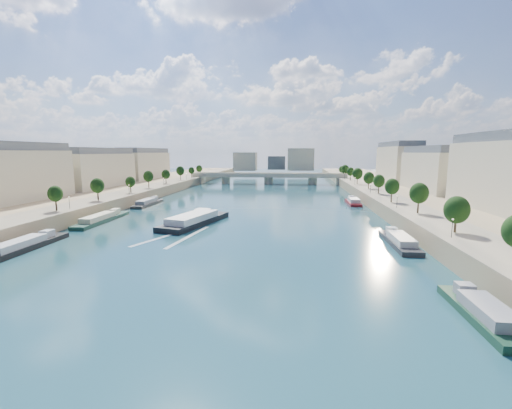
# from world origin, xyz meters

# --- Properties ---
(ground) EXTENTS (700.00, 700.00, 0.00)m
(ground) POSITION_xyz_m (0.00, 100.00, 0.00)
(ground) COLOR #0C2837
(ground) RESTS_ON ground
(quay_left) EXTENTS (44.00, 520.00, 5.00)m
(quay_left) POSITION_xyz_m (-72.00, 100.00, 2.50)
(quay_left) COLOR #9E8460
(quay_left) RESTS_ON ground
(quay_right) EXTENTS (44.00, 520.00, 5.00)m
(quay_right) POSITION_xyz_m (72.00, 100.00, 2.50)
(quay_right) COLOR #9E8460
(quay_right) RESTS_ON ground
(pave_left) EXTENTS (14.00, 520.00, 0.10)m
(pave_left) POSITION_xyz_m (-57.00, 100.00, 5.05)
(pave_left) COLOR gray
(pave_left) RESTS_ON quay_left
(pave_right) EXTENTS (14.00, 520.00, 0.10)m
(pave_right) POSITION_xyz_m (57.00, 100.00, 5.05)
(pave_right) COLOR gray
(pave_right) RESTS_ON quay_right
(trees_left) EXTENTS (4.80, 268.80, 8.26)m
(trees_left) POSITION_xyz_m (-55.00, 102.00, 10.48)
(trees_left) COLOR #382B1E
(trees_left) RESTS_ON ground
(trees_right) EXTENTS (4.80, 268.80, 8.26)m
(trees_right) POSITION_xyz_m (55.00, 110.00, 10.48)
(trees_right) COLOR #382B1E
(trees_right) RESTS_ON ground
(lamps_left) EXTENTS (0.36, 200.36, 4.28)m
(lamps_left) POSITION_xyz_m (-52.50, 90.00, 7.78)
(lamps_left) COLOR black
(lamps_left) RESTS_ON ground
(lamps_right) EXTENTS (0.36, 200.36, 4.28)m
(lamps_right) POSITION_xyz_m (52.50, 105.00, 7.78)
(lamps_right) COLOR black
(lamps_right) RESTS_ON ground
(buildings_left) EXTENTS (16.00, 226.00, 23.20)m
(buildings_left) POSITION_xyz_m (-85.00, 112.00, 16.45)
(buildings_left) COLOR #B8AC8D
(buildings_left) RESTS_ON ground
(buildings_right) EXTENTS (16.00, 226.00, 23.20)m
(buildings_right) POSITION_xyz_m (85.00, 112.00, 16.45)
(buildings_right) COLOR #B8AC8D
(buildings_right) RESTS_ON ground
(skyline) EXTENTS (79.00, 42.00, 22.00)m
(skyline) POSITION_xyz_m (3.19, 319.52, 14.66)
(skyline) COLOR #B8AC8D
(skyline) RESTS_ON ground
(bridge) EXTENTS (112.00, 12.00, 8.15)m
(bridge) POSITION_xyz_m (0.00, 220.27, 5.08)
(bridge) COLOR #C1B79E
(bridge) RESTS_ON ground
(tour_barge) EXTENTS (16.99, 32.55, 4.25)m
(tour_barge) POSITION_xyz_m (-13.32, 75.91, 1.25)
(tour_barge) COLOR black
(tour_barge) RESTS_ON ground
(wake) EXTENTS (14.45, 25.89, 0.04)m
(wake) POSITION_xyz_m (-13.32, 59.40, 0.02)
(wake) COLOR silver
(wake) RESTS_ON ground
(moored_barges_left) EXTENTS (5.00, 158.70, 3.60)m
(moored_barges_left) POSITION_xyz_m (-45.50, 46.00, 0.84)
(moored_barges_left) COLOR #1B1D3D
(moored_barges_left) RESTS_ON ground
(moored_barges_right) EXTENTS (5.00, 161.58, 3.60)m
(moored_barges_right) POSITION_xyz_m (45.50, 42.70, 0.84)
(moored_barges_right) COLOR black
(moored_barges_right) RESTS_ON ground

